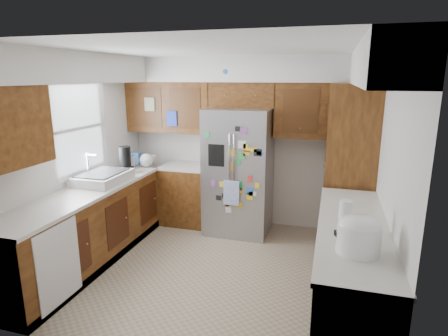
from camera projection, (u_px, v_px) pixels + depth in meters
The scene contains 12 objects.
floor at pixel (213, 268), 4.47m from camera, with size 3.60×3.60×0.00m, color tan.
room_shell at pixel (213, 112), 4.40m from camera, with size 3.64×3.24×2.52m.
left_counter_run at pixel (112, 222), 4.76m from camera, with size 1.36×3.20×0.92m.
right_counter_run at pixel (350, 274), 3.51m from camera, with size 0.63×2.25×0.92m.
pantry at pixel (349, 167), 4.87m from camera, with size 0.60×0.90×2.15m, color #3A1B0B.
fridge at pixel (239, 171), 5.37m from camera, with size 0.90×0.79×1.80m.
bridge_cabinet at pixel (243, 95), 5.33m from camera, with size 0.96×0.34×0.35m, color #3A1B0B.
fridge_top_items at pixel (238, 73), 5.24m from camera, with size 0.63×0.36×0.29m.
sink_assembly at pixel (103, 177), 4.73m from camera, with size 0.52×0.70×0.37m.
left_counter_clutter at pixel (135, 161), 5.39m from camera, with size 0.42×0.83×0.38m.
rice_cooker at pixel (359, 233), 2.83m from camera, with size 0.34×0.33×0.29m.
paper_towel at pixel (345, 214), 3.29m from camera, with size 0.11×0.11×0.26m, color white.
Camera 1 is at (1.25, -3.85, 2.23)m, focal length 30.00 mm.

